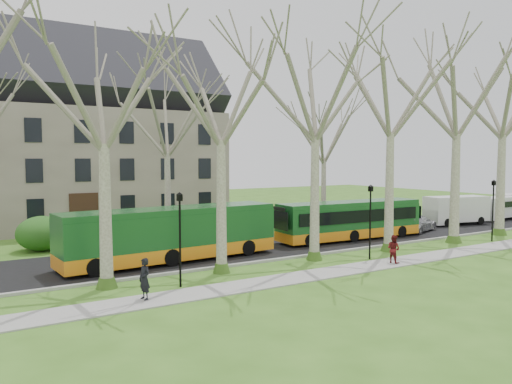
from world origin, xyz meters
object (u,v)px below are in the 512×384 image
at_px(sedan, 416,223).
at_px(pedestrian_a, 144,279).
at_px(bus_follow, 350,220).
at_px(pedestrian_b, 394,249).
at_px(bus_lead, 172,234).
at_px(van_a, 456,210).
at_px(van_b, 497,208).

relative_size(sedan, pedestrian_a, 2.71).
height_order(bus_follow, pedestrian_a, bus_follow).
height_order(sedan, pedestrian_b, pedestrian_b).
bearing_deg(bus_follow, bus_lead, -175.57).
relative_size(sedan, van_a, 0.82).
height_order(van_a, van_b, van_a).
xyz_separation_m(van_a, pedestrian_a, (-31.28, -8.03, -0.38)).
bearing_deg(van_b, sedan, -178.67).
height_order(bus_lead, pedestrian_a, bus_lead).
bearing_deg(pedestrian_b, sedan, -62.63).
xyz_separation_m(bus_follow, pedestrian_b, (-3.47, -7.36, -0.63)).
xyz_separation_m(van_a, pedestrian_b, (-16.92, -8.40, -0.46)).
bearing_deg(pedestrian_b, van_a, -71.22).
relative_size(bus_follow, van_b, 2.29).
bearing_deg(bus_follow, pedestrian_a, -155.64).
bearing_deg(van_b, pedestrian_a, -171.47).
xyz_separation_m(bus_lead, van_a, (27.33, 1.40, -0.33)).
distance_m(sedan, pedestrian_b, 12.87).
bearing_deg(bus_follow, van_b, 6.20).
distance_m(van_a, van_b, 6.20).
bearing_deg(sedan, bus_lead, 72.54).
xyz_separation_m(bus_lead, van_b, (33.52, 1.48, -0.50)).
distance_m(van_a, pedestrian_a, 32.30).
bearing_deg(sedan, pedestrian_a, 87.22).
xyz_separation_m(van_b, pedestrian_a, (-37.47, -8.12, -0.22)).
relative_size(sedan, pedestrian_b, 2.97).
distance_m(van_b, pedestrian_a, 38.34).
bearing_deg(van_a, pedestrian_a, -154.45).
bearing_deg(sedan, bus_follow, 71.64).
bearing_deg(pedestrian_a, van_a, 92.37).
relative_size(bus_follow, sedan, 2.42).
relative_size(bus_lead, van_a, 2.21).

